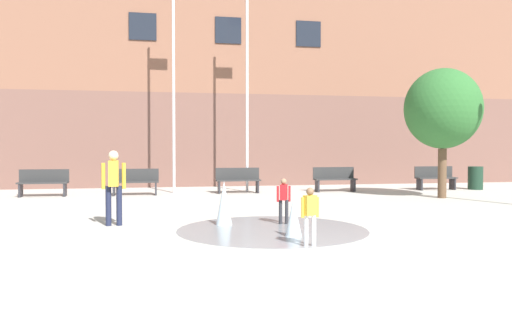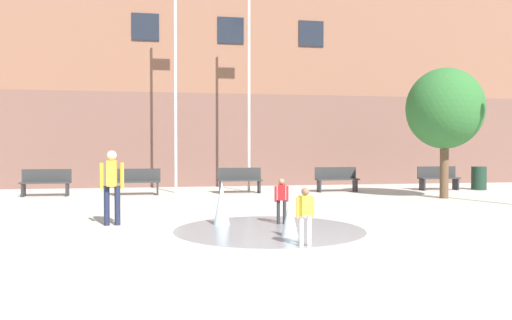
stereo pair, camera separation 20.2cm
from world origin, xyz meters
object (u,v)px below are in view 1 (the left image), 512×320
at_px(park_bench_under_right_flagpole, 238,180).
at_px(flagpole_left, 174,68).
at_px(street_tree_near_building, 443,109).
at_px(park_bench_far_right, 435,177).
at_px(child_with_pink_shirt, 284,197).
at_px(adult_in_red, 114,182).
at_px(trash_can, 475,178).
at_px(child_running, 310,212).
at_px(park_bench_under_left_flagpole, 135,181).
at_px(flagpole_right, 248,74).
at_px(park_bench_left_of_flagpoles, 43,182).
at_px(park_bench_near_trashcan, 335,179).

bearing_deg(park_bench_under_right_flagpole, flagpole_left, 166.99).
bearing_deg(street_tree_near_building, park_bench_far_right, 63.01).
xyz_separation_m(child_with_pink_shirt, flagpole_left, (-2.10, 7.86, 3.92)).
relative_size(child_with_pink_shirt, adult_in_red, 0.62).
height_order(adult_in_red, street_tree_near_building, street_tree_near_building).
distance_m(adult_in_red, flagpole_left, 8.34).
bearing_deg(trash_can, park_bench_under_right_flagpole, 178.45).
distance_m(park_bench_far_right, trash_can, 1.63).
relative_size(child_running, street_tree_near_building, 0.23).
relative_size(flagpole_left, trash_can, 9.44).
bearing_deg(park_bench_under_left_flagpole, park_bench_far_right, 0.35).
bearing_deg(park_bench_under_left_flagpole, adult_in_red, -90.95).
bearing_deg(trash_can, flagpole_left, 176.20).
bearing_deg(street_tree_near_building, child_with_pink_shirt, -145.74).
bearing_deg(park_bench_far_right, park_bench_under_left_flagpole, -179.65).
height_order(child_running, flagpole_right, flagpole_right).
relative_size(park_bench_far_right, flagpole_right, 0.19).
bearing_deg(child_with_pink_shirt, park_bench_under_right_flagpole, 26.10).
distance_m(park_bench_left_of_flagpoles, adult_in_red, 7.46).
distance_m(park_bench_left_of_flagpoles, trash_can, 15.99).
distance_m(park_bench_under_right_flagpole, flagpole_left, 4.63).
height_order(child_with_pink_shirt, child_running, same).
distance_m(park_bench_under_left_flagpole, park_bench_under_right_flagpole, 3.62).
distance_m(park_bench_near_trashcan, flagpole_right, 5.05).
bearing_deg(flagpole_left, park_bench_left_of_flagpoles, -173.05).
relative_size(park_bench_under_left_flagpole, child_with_pink_shirt, 1.62).
relative_size(park_bench_under_left_flagpole, child_running, 1.62).
bearing_deg(park_bench_left_of_flagpoles, park_bench_under_left_flagpole, -2.50).
height_order(adult_in_red, flagpole_right, flagpole_right).
bearing_deg(park_bench_under_right_flagpole, park_bench_under_left_flagpole, -177.68).
bearing_deg(park_bench_under_right_flagpole, flagpole_right, 48.86).
distance_m(park_bench_left_of_flagpoles, street_tree_near_building, 13.45).
bearing_deg(park_bench_left_of_flagpoles, park_bench_far_right, -0.24).
bearing_deg(park_bench_far_right, flagpole_left, 176.60).
xyz_separation_m(park_bench_left_of_flagpoles, park_bench_far_right, (14.37, -0.06, 0.00)).
xyz_separation_m(park_bench_under_right_flagpole, park_bench_near_trashcan, (3.64, -0.09, 0.00)).
distance_m(park_bench_far_right, child_running, 12.60).
height_order(child_running, flagpole_left, flagpole_left).
relative_size(park_bench_far_right, flagpole_left, 0.19).
bearing_deg(park_bench_under_left_flagpole, park_bench_left_of_flagpoles, 177.50).
relative_size(adult_in_red, street_tree_near_building, 0.38).
height_order(park_bench_under_left_flagpole, flagpole_left, flagpole_left).
distance_m(child_with_pink_shirt, adult_in_red, 3.63).
relative_size(park_bench_under_right_flagpole, street_tree_near_building, 0.38).
height_order(park_bench_under_right_flagpole, flagpole_left, flagpole_left).
xyz_separation_m(adult_in_red, flagpole_right, (4.18, 7.40, 3.42)).
bearing_deg(park_bench_near_trashcan, park_bench_far_right, 0.20).
height_order(flagpole_left, street_tree_near_building, flagpole_left).
relative_size(park_bench_near_trashcan, child_with_pink_shirt, 1.62).
bearing_deg(park_bench_under_left_flagpole, flagpole_right, 9.29).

